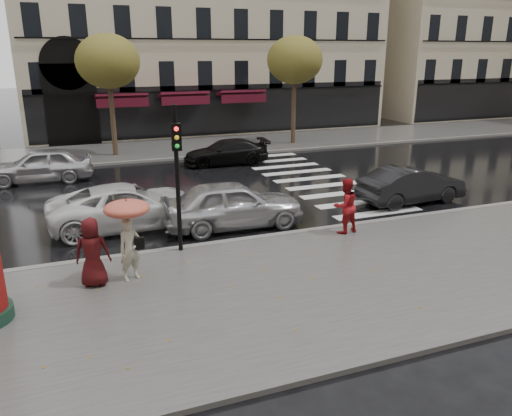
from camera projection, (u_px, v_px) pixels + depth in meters
name	position (u px, v px, depth m)	size (l,w,h in m)	color
ground	(269.00, 284.00, 12.82)	(160.00, 160.00, 0.00)	black
near_sidewalk	(277.00, 290.00, 12.36)	(90.00, 7.00, 0.12)	#474744
far_sidewalk	(149.00, 150.00, 29.74)	(90.00, 6.00, 0.12)	#474744
near_kerb	(233.00, 242.00, 15.48)	(90.00, 0.25, 0.14)	slate
far_kerb	(158.00, 160.00, 27.07)	(90.00, 0.25, 0.14)	slate
zebra_crossing	(310.00, 178.00, 23.41)	(3.60, 11.75, 0.01)	silver
tree_far_left	(108.00, 62.00, 26.64)	(3.40, 3.40, 6.64)	#38281C
tree_far_right	(295.00, 60.00, 30.36)	(3.40, 3.40, 6.64)	#38281C
woman_umbrella	(128.00, 226.00, 12.41)	(1.13, 1.13, 2.17)	beige
woman_red	(345.00, 206.00, 15.87)	(0.87, 0.68, 1.79)	#AA141B
man_burgundy	(92.00, 252.00, 12.26)	(0.86, 0.56, 1.76)	#460E10
traffic_light	(177.00, 165.00, 13.87)	(0.28, 0.40, 4.23)	black
car_silver	(233.00, 204.00, 16.74)	(1.91, 4.75, 1.62)	#BBBBC0
car_darkgrey	(412.00, 185.00, 19.53)	(1.51, 4.34, 1.43)	black
car_white	(129.00, 206.00, 16.80)	(2.42, 5.25, 1.46)	white
car_black	(226.00, 152.00, 26.20)	(1.81, 4.45, 1.29)	black
car_far_silver	(40.00, 165.00, 22.62)	(1.83, 4.54, 1.55)	silver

